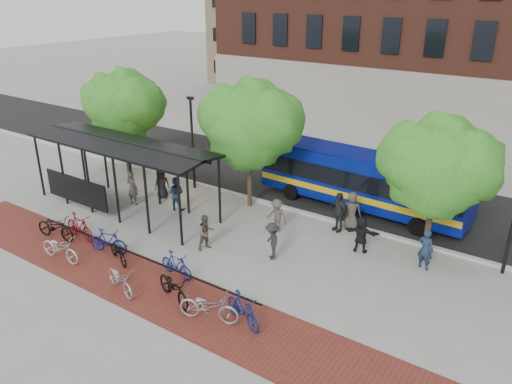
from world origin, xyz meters
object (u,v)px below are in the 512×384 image
Objects in this scene: bus at (362,178)px; pedestrian_4 at (339,212)px; lamp_post_left at (192,140)px; pedestrian_2 at (176,193)px; bus_shelter at (119,151)px; tree_c at (440,164)px; pedestrian_1 at (132,188)px; bike_1 at (80,226)px; bike_11 at (243,309)px; pedestrian_9 at (272,241)px; bike_2 at (60,248)px; bike_4 at (118,252)px; pedestrian_6 at (352,211)px; bike_3 at (108,241)px; pedestrian_8 at (206,232)px; bike_6 at (120,279)px; pedestrian_0 at (162,184)px; bike_0 at (55,227)px; tree_a at (124,103)px; pedestrian_7 at (426,249)px; bike_7 at (176,265)px; pedestrian_3 at (277,216)px; pedestrian_5 at (361,235)px; bike_8 at (174,287)px; bike_10 at (209,306)px.

pedestrian_4 is at bearing -83.98° from bus.
lamp_post_left reaches higher than pedestrian_2.
bus_shelter is 10.98m from pedestrian_4.
tree_c is 3.31× the size of pedestrian_1.
bus is 5.51× the size of bike_1.
pedestrian_9 is (-1.55, 4.18, 0.25)m from bike_11.
bike_2 is 8.70m from bike_11.
bike_4 is (-6.00, -10.54, -1.21)m from bus.
bike_4 is 5.42m from pedestrian_2.
tree_c reaches higher than pedestrian_6.
pedestrian_8 is (3.24, 2.57, 0.26)m from bike_3.
pedestrian_0 reaches higher than bike_6.
tree_c reaches higher than bike_0.
lamp_post_left is 2.92× the size of pedestrian_2.
tree_c is at bearing -0.00° from tree_a.
pedestrian_7 is (13.73, 0.65, 0.08)m from pedestrian_0.
pedestrian_3 is at bearing -6.66° from bike_7.
bike_3 is at bearing 94.89° from bike_4.
pedestrian_9 is (6.63, -1.41, -0.07)m from pedestrian_2.
pedestrian_6 reaches higher than pedestrian_3.
pedestrian_0 is at bearing 70.91° from bus_shelter.
bike_3 is 1.10× the size of pedestrian_5.
pedestrian_4 is (3.44, 7.12, 0.44)m from bike_7.
bike_7 is at bearing -34.54° from tree_a.
bike_6 is (-4.27, -11.97, -1.16)m from bus.
pedestrian_3 is at bearing -8.51° from tree_a.
bus is 6.34× the size of bike_7.
pedestrian_7 is at bearing -41.62° from pedestrian_0.
bike_3 is at bearing 152.07° from pedestrian_8.
bike_6 is 1.05× the size of pedestrian_6.
bike_4 is at bearing -107.65° from pedestrian_4.
bike_6 is at bearing 127.55° from bike_8.
bus_shelter is 5.57× the size of pedestrian_4.
bike_3 is at bearing 40.39° from pedestrian_7.
pedestrian_1 is (-10.49, 4.83, 0.34)m from bike_11.
tree_a reaches higher than bike_11.
pedestrian_4 is (-0.42, 8.05, 0.39)m from bike_11.
bike_11 is at bearing 74.64° from pedestrian_6.
bike_7 is at bearing -102.77° from bike_3.
pedestrian_8 is at bearing -50.02° from bike_2.
pedestrian_4 is at bearing 117.27° from pedestrian_9.
bus is 6.78× the size of pedestrian_3.
pedestrian_8 is at bearing 41.86° from bike_8.
bus is 5.06× the size of bike_10.
pedestrian_1 is (-6.63, 3.90, 0.38)m from bike_7.
pedestrian_0 is (-1.18, 7.14, 0.24)m from bike_2.
pedestrian_6 is at bearing 2.03° from bike_8.
bike_2 is (-12.35, -8.96, -3.50)m from tree_c.
pedestrian_7 reaches higher than bike_4.
bike_4 is (7.71, -7.69, -3.79)m from tree_a.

